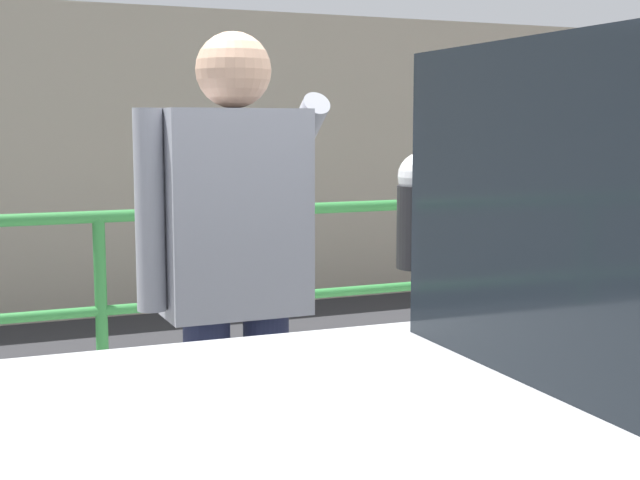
{
  "coord_description": "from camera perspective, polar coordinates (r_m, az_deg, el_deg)",
  "views": [
    {
      "loc": [
        -1.78,
        -2.39,
        1.6
      ],
      "look_at": [
        -0.6,
        0.37,
        1.21
      ],
      "focal_mm": 49.85,
      "sensor_mm": 36.0,
      "label": 1
    }
  ],
  "objects": [
    {
      "name": "backdrop_wall",
      "position": [
        7.89,
        -10.09,
        5.02
      ],
      "size": [
        32.0,
        0.5,
        2.59
      ],
      "primitive_type": "cube",
      "color": "#ADA38E",
      "rests_on": "ground"
    },
    {
      "name": "background_railing",
      "position": [
        4.76,
        -0.87,
        -1.2
      ],
      "size": [
        24.06,
        0.06,
        1.06
      ],
      "color": "#2D7A38",
      "rests_on": "sidewalk_curb"
    },
    {
      "name": "parking_meter",
      "position": [
        3.16,
        6.53,
        -1.07
      ],
      "size": [
        0.18,
        0.19,
        1.38
      ],
      "rotation": [
        0.0,
        0.0,
        3.1
      ],
      "color": "slate",
      "rests_on": "sidewalk_curb"
    },
    {
      "name": "sidewalk_curb",
      "position": [
        4.22,
        3.69,
        -14.01
      ],
      "size": [
        36.0,
        2.23,
        0.13
      ],
      "primitive_type": "cube",
      "color": "#9E9B93",
      "rests_on": "ground"
    },
    {
      "name": "pedestrian_at_meter",
      "position": [
        2.85,
        -5.48,
        -1.89
      ],
      "size": [
        0.63,
        0.61,
        1.76
      ],
      "rotation": [
        0.0,
        0.0,
        0.01
      ],
      "color": "#1E233F",
      "rests_on": "sidewalk_curb"
    }
  ]
}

